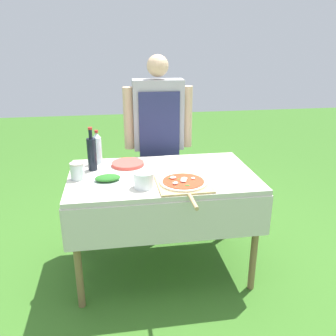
# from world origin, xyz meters

# --- Properties ---
(ground_plane) EXTENTS (12.00, 12.00, 0.00)m
(ground_plane) POSITION_xyz_m (0.00, 0.00, 0.00)
(ground_plane) COLOR #386B23
(prep_table) EXTENTS (1.32, 0.82, 0.78)m
(prep_table) POSITION_xyz_m (0.00, 0.00, 0.69)
(prep_table) COLOR beige
(prep_table) RESTS_ON ground
(person_cook) EXTENTS (0.59, 0.20, 1.56)m
(person_cook) POSITION_xyz_m (0.06, 0.64, 0.92)
(person_cook) COLOR #70604C
(person_cook) RESTS_ON ground
(pizza_on_peel) EXTENTS (0.35, 0.54, 0.05)m
(pizza_on_peel) POSITION_xyz_m (0.11, -0.23, 0.80)
(pizza_on_peel) COLOR tan
(pizza_on_peel) RESTS_ON prep_table
(oil_bottle) EXTENTS (0.06, 0.06, 0.32)m
(oil_bottle) POSITION_xyz_m (-0.48, 0.15, 0.91)
(oil_bottle) COLOR black
(oil_bottle) RESTS_ON prep_table
(water_bottle) EXTENTS (0.06, 0.06, 0.26)m
(water_bottle) POSITION_xyz_m (-0.45, 0.30, 0.90)
(water_bottle) COLOR silver
(water_bottle) RESTS_ON prep_table
(herb_container) EXTENTS (0.21, 0.16, 0.04)m
(herb_container) POSITION_xyz_m (-0.38, -0.09, 0.80)
(herb_container) COLOR silver
(herb_container) RESTS_ON prep_table
(mixing_tub) EXTENTS (0.13, 0.13, 0.10)m
(mixing_tub) POSITION_xyz_m (-0.15, -0.22, 0.83)
(mixing_tub) COLOR silver
(mixing_tub) RESTS_ON prep_table
(plate_stack) EXTENTS (0.24, 0.24, 0.02)m
(plate_stack) POSITION_xyz_m (-0.23, 0.21, 0.79)
(plate_stack) COLOR #DB4C42
(plate_stack) RESTS_ON prep_table
(sauce_jar) EXTENTS (0.09, 0.09, 0.12)m
(sauce_jar) POSITION_xyz_m (-0.58, -0.01, 0.83)
(sauce_jar) COLOR silver
(sauce_jar) RESTS_ON prep_table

